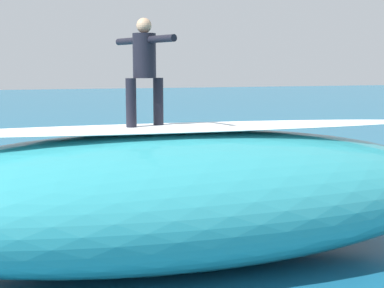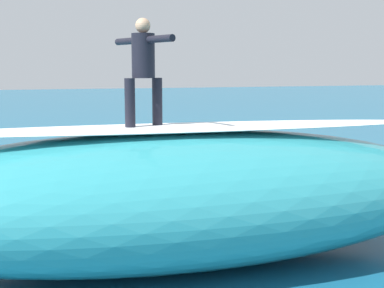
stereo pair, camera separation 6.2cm
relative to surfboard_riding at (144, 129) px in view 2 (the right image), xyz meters
name	(u,v)px [view 2 (the right image)]	position (x,y,z in m)	size (l,w,h in m)	color
ground_plane	(130,211)	(-0.34, -2.88, -1.98)	(120.00, 120.00, 0.00)	#196084
wave_crest	(174,197)	(-0.42, 0.02, -1.01)	(9.08, 3.17, 1.94)	teal
wave_foam_lip	(174,128)	(-0.42, 0.02, 0.00)	(7.72, 1.11, 0.08)	white
surfboard_riding	(144,129)	(0.00, 0.00, 0.00)	(2.02, 0.49, 0.08)	#EAE5C6
surfer_riding	(143,64)	(0.00, 0.00, 0.90)	(0.56, 1.35, 1.48)	black
surfboard_paddling	(220,186)	(-2.77, -4.31, -1.94)	(2.19, 0.56, 0.07)	#EAE5C6
surfer_paddling	(225,179)	(-2.85, -4.20, -1.77)	(1.22, 1.55, 0.32)	black
foam_patch_near	(368,224)	(-4.22, -0.61, -1.93)	(0.76, 0.64, 0.09)	white
foam_patch_mid	(158,195)	(-1.10, -3.65, -1.89)	(0.77, 0.55, 0.18)	white
foam_patch_far	(3,195)	(2.12, -4.84, -1.92)	(0.83, 0.74, 0.12)	white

